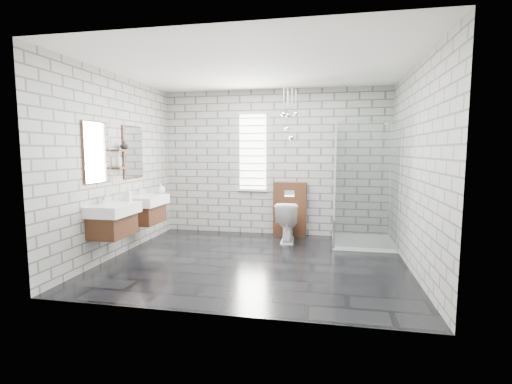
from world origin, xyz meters
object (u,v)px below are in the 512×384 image
(vanity_right, at_px, (145,202))
(toilet, at_px, (287,221))
(vanity_left, at_px, (111,211))
(cistern_panel, at_px, (290,209))
(shower_enclosure, at_px, (358,216))

(vanity_right, bearing_deg, toilet, 20.85)
(vanity_left, bearing_deg, cistern_panel, 45.26)
(vanity_left, height_order, toilet, vanity_left)
(cistern_panel, height_order, shower_enclosure, shower_enclosure)
(shower_enclosure, xyz_separation_m, toilet, (-1.18, 0.07, -0.15))
(vanity_left, relative_size, shower_enclosure, 0.77)
(vanity_left, xyz_separation_m, toilet, (2.23, 1.80, -0.41))
(cistern_panel, bearing_deg, vanity_right, -149.75)
(vanity_right, distance_m, cistern_panel, 2.59)
(vanity_right, relative_size, cistern_panel, 1.57)
(cistern_panel, xyz_separation_m, toilet, (0.00, -0.45, -0.15))
(cistern_panel, bearing_deg, vanity_left, -134.74)
(vanity_left, relative_size, cistern_panel, 1.57)
(shower_enclosure, distance_m, toilet, 1.19)
(toilet, bearing_deg, cistern_panel, -92.77)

